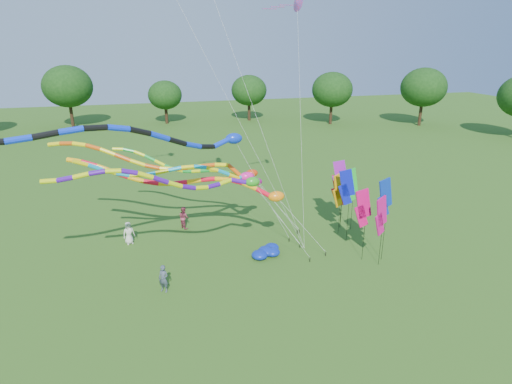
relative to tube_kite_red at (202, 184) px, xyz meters
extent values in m
plane|color=#275B18|center=(3.73, -5.58, -4.73)|extent=(160.00, 160.00, 0.00)
cylinder|color=#382314|center=(42.92, 37.74, -3.45)|extent=(0.50, 0.50, 2.55)
ellipsoid|color=#11350E|center=(42.92, 37.74, -0.12)|extent=(5.38, 5.38, 4.58)
cylinder|color=#382314|center=(27.31, 40.42, -3.54)|extent=(0.50, 0.50, 2.38)
ellipsoid|color=#11350E|center=(27.31, 40.42, -0.43)|extent=(5.03, 5.03, 4.27)
cylinder|color=#382314|center=(15.21, 47.80, -2.98)|extent=(0.50, 0.50, 3.49)
ellipsoid|color=#11350E|center=(15.21, 47.80, 1.57)|extent=(7.37, 7.37, 6.26)
cylinder|color=#382314|center=(1.11, 46.85, -3.10)|extent=(0.50, 0.50, 3.26)
ellipsoid|color=#11350E|center=(1.11, 46.85, 1.16)|extent=(6.89, 6.89, 5.86)
cylinder|color=#382314|center=(-12.74, 45.54, -3.34)|extent=(0.50, 0.50, 2.78)
ellipsoid|color=#11350E|center=(-12.74, 45.54, 0.29)|extent=(5.87, 5.87, 4.99)
cylinder|color=black|center=(7.36, -2.42, -4.58)|extent=(0.05, 0.05, 0.30)
cylinder|color=silver|center=(5.84, -1.93, -2.59)|extent=(0.02, 0.02, 4.90)
ellipsoid|color=orange|center=(4.32, -1.44, -0.74)|extent=(1.02, 0.66, 0.66)
cylinder|color=red|center=(3.61, -1.11, -0.54)|extent=(0.30, 0.30, 0.97)
cylinder|color=#FFAA0D|center=(2.84, -0.67, -0.19)|extent=(0.30, 0.30, 0.93)
cylinder|color=red|center=(2.07, -0.27, 0.05)|extent=(0.30, 0.30, 0.89)
cylinder|color=#FFAA0D|center=(1.28, 0.08, 0.15)|extent=(0.30, 0.30, 0.86)
cylinder|color=red|center=(0.47, 0.37, 0.12)|extent=(0.30, 0.30, 0.86)
cylinder|color=#FFAA0D|center=(-0.37, 0.59, 0.01)|extent=(0.30, 0.30, 0.87)
cylinder|color=red|center=(-1.22, 0.75, -0.08)|extent=(0.30, 0.30, 0.87)
cylinder|color=#FFAA0D|center=(-2.08, 0.87, -0.09)|extent=(0.30, 0.30, 0.88)
cylinder|color=red|center=(-2.96, 0.95, 0.03)|extent=(0.30, 0.30, 0.90)
cylinder|color=#FFAA0D|center=(-3.84, 1.03, 0.29)|extent=(0.30, 0.30, 0.94)
cylinder|color=red|center=(-4.71, 1.13, 0.64)|extent=(0.30, 0.30, 0.95)
cylinder|color=#FFAA0D|center=(-5.57, 1.27, 1.01)|extent=(0.30, 0.30, 0.94)
cylinder|color=red|center=(-6.41, 1.46, 1.32)|extent=(0.30, 0.30, 0.90)
cylinder|color=#FFAA0D|center=(-7.23, 1.71, 1.51)|extent=(0.30, 0.30, 0.87)
cylinder|color=black|center=(6.20, -0.91, -4.58)|extent=(0.05, 0.05, 0.30)
cylinder|color=silver|center=(4.55, -0.32, -2.16)|extent=(0.02, 0.02, 5.76)
ellipsoid|color=#F61B8D|center=(2.90, 0.26, 0.13)|extent=(0.93, 0.60, 0.60)
cylinder|color=#D74F0B|center=(2.25, 0.77, 0.41)|extent=(0.27, 0.27, 1.17)
cylinder|color=yellow|center=(1.52, 1.32, 0.70)|extent=(0.27, 0.27, 0.87)
cylinder|color=#D74F0B|center=(0.70, 1.60, 0.65)|extent=(0.27, 0.27, 0.88)
cylinder|color=yellow|center=(-0.15, 1.82, 0.55)|extent=(0.27, 0.27, 0.88)
cylinder|color=#D74F0B|center=(-1.01, 1.99, 0.47)|extent=(0.27, 0.27, 0.89)
cylinder|color=yellow|center=(-1.89, 2.11, 0.50)|extent=(0.27, 0.27, 0.89)
cylinder|color=#D74F0B|center=(-2.78, 2.22, 0.66)|extent=(0.27, 0.27, 0.92)
cylinder|color=yellow|center=(-3.66, 2.34, 0.95)|extent=(0.27, 0.27, 0.95)
cylinder|color=#D74F0B|center=(-4.53, 2.48, 1.31)|extent=(0.27, 0.27, 0.96)
cylinder|color=yellow|center=(-5.39, 2.67, 1.69)|extent=(0.27, 0.27, 0.94)
cylinder|color=#D74F0B|center=(-6.22, 2.92, 1.98)|extent=(0.27, 0.27, 0.90)
cylinder|color=yellow|center=(-7.03, 3.24, 2.14)|extent=(0.27, 0.27, 0.88)
cylinder|color=#D74F0B|center=(-7.82, 3.62, 2.16)|extent=(0.27, 0.27, 0.88)
cylinder|color=yellow|center=(-8.59, 4.05, 2.07)|extent=(0.27, 0.27, 0.90)
cylinder|color=black|center=(6.11, -2.85, -4.58)|extent=(0.05, 0.05, 0.30)
cylinder|color=silver|center=(4.23, -3.04, -1.76)|extent=(0.02, 0.02, 6.57)
ellipsoid|color=#2A971B|center=(2.35, -3.22, 0.92)|extent=(0.83, 0.53, 0.53)
cylinder|color=#460E9A|center=(1.62, -3.07, 0.98)|extent=(0.24, 0.24, 0.85)
cylinder|color=#C9D80B|center=(0.90, -2.98, 0.97)|extent=(0.24, 0.24, 0.74)
cylinder|color=#460E9A|center=(0.20, -3.20, 0.88)|extent=(0.24, 0.24, 0.74)
cylinder|color=#C9D80B|center=(-0.49, -3.46, 0.91)|extent=(0.24, 0.24, 0.75)
cylinder|color=#460E9A|center=(-1.18, -3.72, 1.08)|extent=(0.24, 0.24, 0.78)
cylinder|color=#C9D80B|center=(-1.87, -3.96, 1.38)|extent=(0.24, 0.24, 0.81)
cylinder|color=#460E9A|center=(-2.57, -4.16, 1.73)|extent=(0.24, 0.24, 0.81)
cylinder|color=#C9D80B|center=(-3.27, -4.31, 2.07)|extent=(0.24, 0.24, 0.78)
cylinder|color=#460E9A|center=(-3.98, -4.39, 2.32)|extent=(0.24, 0.24, 0.74)
cylinder|color=#C9D80B|center=(-4.70, -4.40, 2.43)|extent=(0.24, 0.24, 0.72)
cylinder|color=#460E9A|center=(-5.42, -4.35, 2.40)|extent=(0.24, 0.24, 0.73)
cylinder|color=#C9D80B|center=(-6.15, -4.25, 2.28)|extent=(0.24, 0.24, 0.75)
cylinder|color=#460E9A|center=(-6.88, -4.13, 2.14)|extent=(0.24, 0.24, 0.75)
cylinder|color=#C9D80B|center=(-7.61, -4.01, 2.06)|extent=(0.24, 0.24, 0.74)
cylinder|color=black|center=(5.82, 0.15, -4.58)|extent=(0.05, 0.05, 0.30)
cylinder|color=silver|center=(3.75, -0.77, -0.70)|extent=(0.02, 0.02, 8.75)
ellipsoid|color=#0D2EBA|center=(1.69, -1.69, 3.04)|extent=(0.94, 0.61, 0.61)
cylinder|color=#0D31DA|center=(0.91, -2.01, 2.91)|extent=(0.27, 0.27, 1.02)
cylinder|color=black|center=(0.05, -2.48, 2.86)|extent=(0.27, 0.27, 1.01)
cylinder|color=#0D31DA|center=(-0.77, -3.04, 3.11)|extent=(0.27, 0.27, 1.04)
cylinder|color=black|center=(-1.60, -3.58, 3.47)|extent=(0.27, 0.27, 1.07)
cylinder|color=#0D31DA|center=(-2.45, -4.08, 3.88)|extent=(0.27, 0.27, 1.06)
cylinder|color=black|center=(-3.33, -4.51, 4.25)|extent=(0.27, 0.27, 1.03)
cylinder|color=#0D31DA|center=(-4.24, -4.89, 4.51)|extent=(0.27, 0.27, 1.00)
cylinder|color=black|center=(-5.17, -5.20, 4.63)|extent=(0.27, 0.27, 0.99)
cylinder|color=#0D31DA|center=(-6.12, -5.46, 4.62)|extent=(0.27, 0.27, 1.00)
cylinder|color=black|center=(-7.09, -5.69, 4.53)|extent=(0.27, 0.27, 1.00)
cylinder|color=#0D31DA|center=(-8.06, -5.92, 4.44)|extent=(0.27, 0.27, 1.00)
cylinder|color=black|center=(6.81, 1.21, -4.58)|extent=(0.05, 0.05, 0.30)
cylinder|color=silver|center=(5.07, 0.92, -2.12)|extent=(0.02, 0.02, 5.85)
ellipsoid|color=red|center=(3.33, 0.62, 0.21)|extent=(0.79, 0.51, 0.51)
cylinder|color=#0B96C3|center=(2.66, 0.31, 0.17)|extent=(0.23, 0.23, 0.82)
cylinder|color=yellow|center=(2.00, -0.06, 0.31)|extent=(0.23, 0.23, 0.81)
cylinder|color=#0B96C3|center=(1.31, -0.25, 0.67)|extent=(0.23, 0.23, 0.80)
cylinder|color=yellow|center=(0.60, -0.38, 0.99)|extent=(0.23, 0.23, 0.76)
cylinder|color=#0B96C3|center=(-0.11, -0.44, 1.18)|extent=(0.23, 0.23, 0.73)
cylinder|color=yellow|center=(-0.84, -0.43, 1.23)|extent=(0.23, 0.23, 0.73)
cylinder|color=#0B96C3|center=(-1.57, -0.39, 1.16)|extent=(0.23, 0.23, 0.75)
cylinder|color=yellow|center=(-2.31, -0.32, 1.02)|extent=(0.23, 0.23, 0.76)
cylinder|color=#0B96C3|center=(-3.04, -0.25, 0.91)|extent=(0.23, 0.23, 0.74)
cylinder|color=yellow|center=(-3.77, -0.21, 0.89)|extent=(0.23, 0.23, 0.73)
cylinder|color=#0B96C3|center=(-4.50, -0.21, 1.01)|extent=(0.23, 0.23, 0.75)
cylinder|color=yellow|center=(-5.21, -0.27, 1.26)|extent=(0.23, 0.23, 0.78)
cylinder|color=#0B96C3|center=(-5.92, -0.40, 1.59)|extent=(0.23, 0.23, 0.80)
cylinder|color=yellow|center=(-6.61, -0.59, 1.93)|extent=(0.23, 0.23, 0.79)
cylinder|color=black|center=(6.96, 1.24, -4.58)|extent=(0.05, 0.05, 0.30)
cylinder|color=silver|center=(5.55, 1.88, -2.74)|extent=(0.02, 0.02, 4.61)
ellipsoid|color=#820B5D|center=(4.14, 2.51, -1.03)|extent=(0.83, 0.53, 0.53)
cylinder|color=green|center=(3.38, 2.56, -0.81)|extent=(0.24, 0.24, 1.00)
cylinder|color=#DCE70C|center=(2.63, 2.64, -0.46)|extent=(0.24, 0.24, 0.76)
cylinder|color=green|center=(2.02, 3.02, -0.30)|extent=(0.24, 0.24, 0.73)
cylinder|color=#DCE70C|center=(1.42, 3.45, -0.28)|extent=(0.24, 0.24, 0.74)
cylinder|color=green|center=(0.85, 3.91, -0.36)|extent=(0.24, 0.24, 0.75)
cylinder|color=#DCE70C|center=(0.27, 4.38, -0.50)|extent=(0.24, 0.24, 0.75)
cylinder|color=green|center=(-0.31, 4.84, -0.59)|extent=(0.24, 0.24, 0.74)
cylinder|color=#DCE70C|center=(-0.90, 5.27, -0.58)|extent=(0.24, 0.24, 0.73)
cylinder|color=green|center=(-1.52, 5.64, -0.43)|extent=(0.24, 0.24, 0.75)
cylinder|color=#DCE70C|center=(-2.16, 5.96, -0.15)|extent=(0.24, 0.24, 0.79)
cylinder|color=green|center=(-2.83, 6.22, 0.20)|extent=(0.24, 0.24, 0.81)
cylinder|color=#DCE70C|center=(-3.53, 6.41, 0.54)|extent=(0.24, 0.24, 0.79)
cylinder|color=green|center=(-4.25, 6.57, 0.79)|extent=(0.24, 0.24, 0.76)
cylinder|color=#DCE70C|center=(-4.98, 6.69, 0.90)|extent=(0.24, 0.24, 0.74)
cylinder|color=black|center=(6.23, -1.58, -4.58)|extent=(0.04, 0.04, 0.30)
cylinder|color=silver|center=(3.61, 0.33, 3.69)|extent=(0.01, 0.01, 17.48)
cylinder|color=black|center=(6.23, -1.58, -4.58)|extent=(0.04, 0.04, 0.30)
cylinder|color=silver|center=(0.21, -2.14, 7.44)|extent=(0.01, 0.01, 26.65)
cylinder|color=black|center=(6.23, -1.58, -4.58)|extent=(0.04, 0.04, 0.30)
cylinder|color=silver|center=(6.42, 0.25, 2.99)|extent=(0.01, 0.01, 15.28)
cone|color=purple|center=(6.61, 2.09, 10.40)|extent=(1.16, 1.24, 1.21)
cube|color=purple|center=(5.91, 2.09, 10.25)|extent=(0.90, 0.12, 0.04)
cube|color=purple|center=(5.36, 2.09, 10.13)|extent=(0.90, 0.12, 0.04)
cube|color=purple|center=(4.81, 2.09, 10.01)|extent=(0.90, 0.12, 0.04)
cylinder|color=black|center=(10.79, 0.90, -2.58)|extent=(0.02, 0.02, 4.30)
cube|color=green|center=(10.57, 0.87, -1.03)|extent=(1.16, 0.20, 1.93)
cube|color=green|center=(10.49, 0.87, -1.83)|extent=(1.01, 0.18, 1.51)
cylinder|color=black|center=(10.25, 1.54, -2.86)|extent=(0.02, 0.02, 3.74)
cube|color=red|center=(10.05, 1.62, -1.59)|extent=(1.10, 0.52, 1.93)
cube|color=red|center=(9.97, 1.65, -2.39)|extent=(0.96, 0.46, 1.51)
cylinder|color=black|center=(9.36, -3.43, -2.55)|extent=(0.02, 0.02, 4.37)
cube|color=#D90C61|center=(9.14, -3.43, -0.96)|extent=(1.16, 0.09, 1.93)
cube|color=#D90C61|center=(9.06, -3.43, -1.76)|extent=(1.01, 0.09, 1.51)
cylinder|color=black|center=(9.62, 0.50, -2.63)|extent=(0.02, 0.02, 4.19)
cube|color=orange|center=(9.41, 0.42, -1.14)|extent=(1.11, 0.47, 1.93)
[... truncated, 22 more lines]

